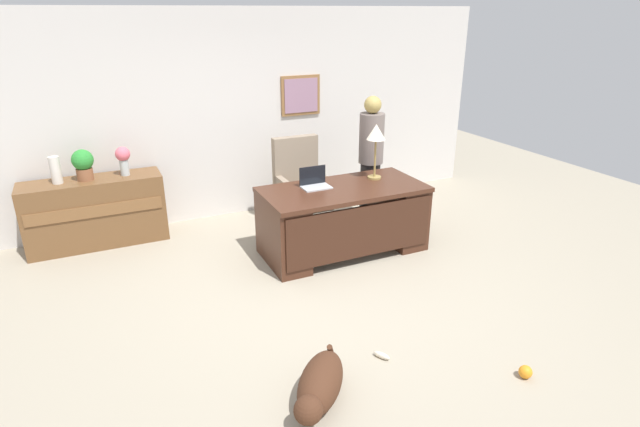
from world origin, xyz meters
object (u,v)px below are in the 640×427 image
(armchair, at_px, (300,188))
(potted_plant, at_px, (83,163))
(dog_toy_ball, at_px, (525,372))
(person_standing, at_px, (371,158))
(desk, at_px, (344,218))
(dog_toy_bone, at_px, (382,355))
(dog_lying, at_px, (319,385))
(desk_lamp, at_px, (376,136))
(vase_with_flowers, at_px, (123,158))
(laptop, at_px, (315,182))
(credenza, at_px, (96,212))
(vase_empty, at_px, (56,170))

(armchair, distance_m, potted_plant, 2.59)
(dog_toy_ball, bearing_deg, person_standing, 80.85)
(desk, relative_size, dog_toy_ball, 17.84)
(dog_toy_bone, bearing_deg, desk, 71.40)
(dog_lying, bearing_deg, desk_lamp, 52.11)
(desk_lamp, height_order, vase_with_flowers, desk_lamp)
(armchair, xyz_separation_m, dog_lying, (-1.18, -3.11, -0.35))
(armchair, bearing_deg, laptop, -101.03)
(credenza, bearing_deg, potted_plant, 178.25)
(potted_plant, bearing_deg, desk, -29.09)
(vase_with_flowers, bearing_deg, armchair, -13.43)
(laptop, distance_m, desk_lamp, 0.90)
(vase_with_flowers, xyz_separation_m, dog_toy_ball, (2.43, -4.03, -0.98))
(armchair, height_order, vase_empty, armchair)
(desk, bearing_deg, desk_lamp, 19.61)
(potted_plant, bearing_deg, armchair, -11.14)
(armchair, bearing_deg, desk, -82.11)
(dog_lying, distance_m, potted_plant, 3.93)
(armchair, relative_size, dog_toy_ball, 11.07)
(desk, relative_size, dog_toy_bone, 12.50)
(dog_toy_bone, bearing_deg, vase_empty, 124.15)
(dog_toy_bone, bearing_deg, armchair, 80.03)
(person_standing, xyz_separation_m, laptop, (-1.07, -0.57, -0.01))
(armchair, height_order, laptop, armchair)
(desk_lamp, height_order, dog_toy_bone, desk_lamp)
(desk_lamp, distance_m, vase_empty, 3.65)
(potted_plant, xyz_separation_m, dog_toy_ball, (2.87, -4.03, -0.96))
(credenza, xyz_separation_m, potted_plant, (-0.04, 0.00, 0.61))
(desk_lamp, bearing_deg, vase_with_flowers, 154.30)
(person_standing, bearing_deg, dog_toy_bone, -118.09)
(vase_empty, bearing_deg, armchair, -9.99)
(potted_plant, bearing_deg, dog_toy_ball, -54.59)
(desk, height_order, dog_toy_bone, desk)
(desk, height_order, person_standing, person_standing)
(vase_with_flowers, bearing_deg, desk_lamp, -25.70)
(dog_lying, bearing_deg, dog_toy_ball, -15.33)
(desk, xyz_separation_m, dog_toy_ball, (0.24, -2.57, -0.38))
(desk, bearing_deg, vase_empty, 153.40)
(desk_lamp, bearing_deg, dog_toy_ball, -95.06)
(desk, distance_m, credenza, 2.96)
(laptop, xyz_separation_m, desk_lamp, (0.77, -0.02, 0.46))
(credenza, xyz_separation_m, laptop, (2.29, -1.27, 0.43))
(desk, bearing_deg, dog_toy_ball, -84.60)
(dog_lying, relative_size, potted_plant, 1.95)
(dog_toy_ball, bearing_deg, armchair, 96.08)
(potted_plant, bearing_deg, laptop, -28.52)
(credenza, height_order, potted_plant, potted_plant)
(laptop, relative_size, dog_toy_ball, 3.08)
(credenza, distance_m, potted_plant, 0.61)
(potted_plant, relative_size, dog_toy_bone, 2.42)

